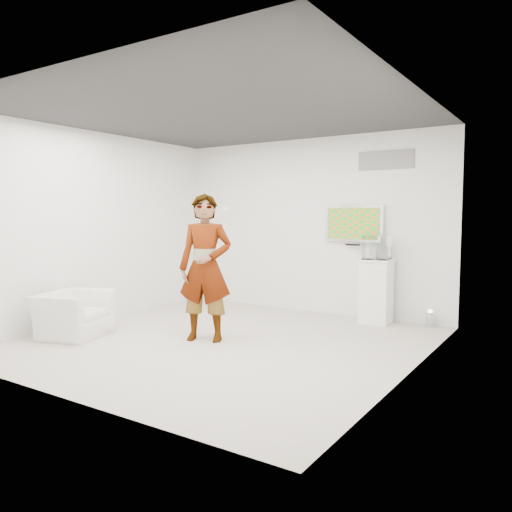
% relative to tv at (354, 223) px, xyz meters
% --- Properties ---
extents(room, '(5.01, 5.01, 3.00)m').
position_rel_tv_xyz_m(room, '(-0.85, -2.45, -0.05)').
color(room, beige).
rests_on(room, ground).
extents(tv, '(1.00, 0.08, 0.60)m').
position_rel_tv_xyz_m(tv, '(0.00, 0.00, 0.00)').
color(tv, silver).
rests_on(tv, room).
extents(logo_decal, '(0.90, 0.02, 0.30)m').
position_rel_tv_xyz_m(logo_decal, '(0.50, 0.04, 1.00)').
color(logo_decal, slate).
rests_on(logo_decal, room).
extents(person, '(0.84, 0.71, 1.97)m').
position_rel_tv_xyz_m(person, '(-1.07, -2.55, -0.57)').
color(person, white).
rests_on(person, room).
extents(armchair, '(1.06, 1.14, 0.61)m').
position_rel_tv_xyz_m(armchair, '(-2.77, -3.38, -1.24)').
color(armchair, white).
rests_on(armchair, room).
extents(pedestal, '(0.50, 0.50, 1.00)m').
position_rel_tv_xyz_m(pedestal, '(0.49, -0.25, -1.05)').
color(pedestal, white).
rests_on(pedestal, room).
extents(floor_uplight, '(0.20, 0.20, 0.26)m').
position_rel_tv_xyz_m(floor_uplight, '(1.28, -0.10, -1.42)').
color(floor_uplight, silver).
rests_on(floor_uplight, room).
extents(vitrine, '(0.41, 0.41, 0.38)m').
position_rel_tv_xyz_m(vitrine, '(0.49, -0.25, -0.36)').
color(vitrine, white).
rests_on(vitrine, pedestal).
extents(console, '(0.06, 0.15, 0.20)m').
position_rel_tv_xyz_m(console, '(0.49, -0.25, -0.45)').
color(console, white).
rests_on(console, pedestal).
extents(wii_remote, '(0.07, 0.14, 0.03)m').
position_rel_tv_xyz_m(wii_remote, '(-0.90, -2.32, 0.22)').
color(wii_remote, white).
rests_on(wii_remote, person).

